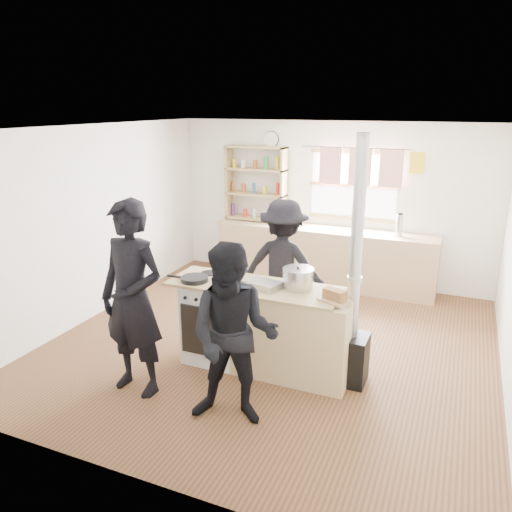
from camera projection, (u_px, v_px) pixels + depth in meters
The scene contains 14 objects.
ground at pixel (272, 343), 5.97m from camera, with size 5.00×5.00×0.01m, color brown.
back_counter at pixel (324, 257), 7.79m from camera, with size 3.40×0.55×0.90m, color tan.
shelving_unit at pixel (256, 183), 8.03m from camera, with size 1.00×0.28×1.20m.
thermos at pixel (399, 225), 7.20m from camera, with size 0.10×0.10×0.32m, color silver.
cooking_island at pixel (266, 328), 5.29m from camera, with size 1.97×0.64×0.93m.
skillet_greens at pixel (195, 279), 5.31m from camera, with size 0.31×0.31×0.05m.
roast_tray at pixel (262, 284), 5.14m from camera, with size 0.42×0.32×0.07m.
stockpot_stove at pixel (232, 271), 5.38m from camera, with size 0.23×0.23×0.19m.
stockpot_counter at pixel (298, 278), 5.10m from camera, with size 0.32×0.32×0.23m.
bread_board at pixel (335, 296), 4.77m from camera, with size 0.34×0.29×0.12m.
flue_heater at pixel (352, 323), 4.97m from camera, with size 0.35×0.35×2.50m.
person_near_left at pixel (133, 299), 4.74m from camera, with size 0.70×0.46×1.93m, color black.
person_near_right at pixel (234, 336), 4.30m from camera, with size 0.81×0.63×1.66m, color black.
person_far at pixel (283, 266), 6.13m from camera, with size 1.07×0.62×1.66m, color black.
Camera 1 is at (1.92, -5.04, 2.75)m, focal length 35.00 mm.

